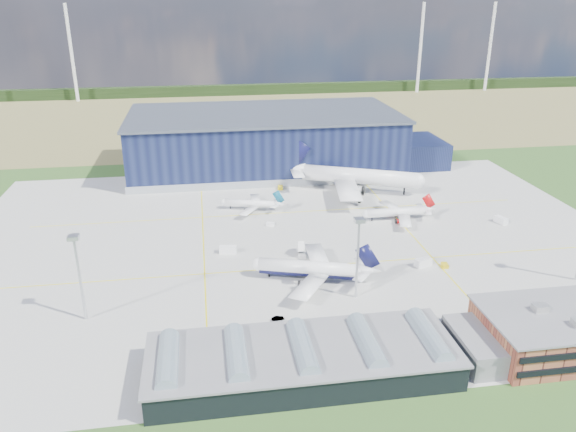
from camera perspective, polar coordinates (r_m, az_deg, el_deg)
The scene contains 22 objects.
ground at distance 177.82m, azimuth 1.19°, elevation -3.74°, with size 600.00×600.00×0.00m, color #2C521E.
apron at distance 186.76m, azimuth 0.66°, elevation -2.43°, with size 220.00×160.00×0.08m.
farmland at distance 386.73m, azimuth -4.58°, elevation 10.24°, with size 600.00×220.00×0.01m, color olive.
treeline at distance 464.60m, azimuth -5.42°, elevation 12.64°, with size 600.00×8.00×8.00m, color black.
hangar at distance 262.88m, azimuth -1.81°, elevation 7.43°, with size 145.00×62.00×26.10m.
glass_concourse at distance 124.01m, azimuth 3.16°, elevation -14.21°, with size 78.00×23.00×8.60m.
light_mast_west at distance 145.24m, azimuth -20.60°, elevation -4.60°, with size 2.60×2.60×23.00m.
light_mast_center at distance 146.94m, azimuth 7.13°, elevation -2.98°, with size 2.60×2.60×23.00m.
airliner_navy at distance 158.83m, azimuth 2.17°, elevation -4.60°, with size 37.03×36.22×12.07m, color white, non-canonical shape.
airliner_red at distance 205.27m, azimuth 10.91°, elevation 0.80°, with size 27.77×27.17×9.06m, color white, non-canonical shape.
airliner_widebody at distance 231.89m, azimuth 7.24°, elevation 4.83°, with size 59.90×58.59×19.53m, color white, non-canonical shape.
airliner_regional at distance 211.48m, azimuth -3.88°, elevation 1.65°, with size 24.77×24.24×8.08m, color white, non-canonical shape.
gse_tug_a at distance 165.52m, azimuth 0.85°, elevation -5.46°, with size 2.38×3.89×1.62m, color gold.
gse_tug_b at distance 174.80m, azimuth 15.63°, elevation -4.86°, with size 1.80×2.69×1.17m, color gold.
gse_van_a at distance 178.00m, azimuth -6.11°, elevation -3.42°, with size 2.34×5.37×2.34m, color white.
gse_van_b at distance 213.78m, azimuth 20.82°, elevation -0.39°, with size 2.25×4.92×2.25m, color white.
gse_tug_c at distance 234.76m, azimuth -0.79°, elevation 2.90°, with size 2.06×3.30×1.44m, color gold.
gse_cart_b at distance 197.68m, azimuth -1.81°, elevation -0.85°, with size 1.87×2.80×1.21m, color white.
gse_van_c at distance 173.60m, azimuth 13.57°, elevation -4.60°, with size 2.44×5.09×2.44m, color white.
airstair at distance 175.96m, azimuth 1.30°, elevation -3.44°, with size 2.05×5.13×3.28m, color white.
car_a at distance 148.85m, azimuth 13.00°, elevation -9.52°, with size 1.39×3.46×1.18m, color #99999E.
car_b at distance 142.86m, azimuth -1.04°, elevation -10.36°, with size 1.11×3.17×1.05m, color #99999E.
Camera 1 is at (-28.53, -158.05, 76.33)m, focal length 35.00 mm.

